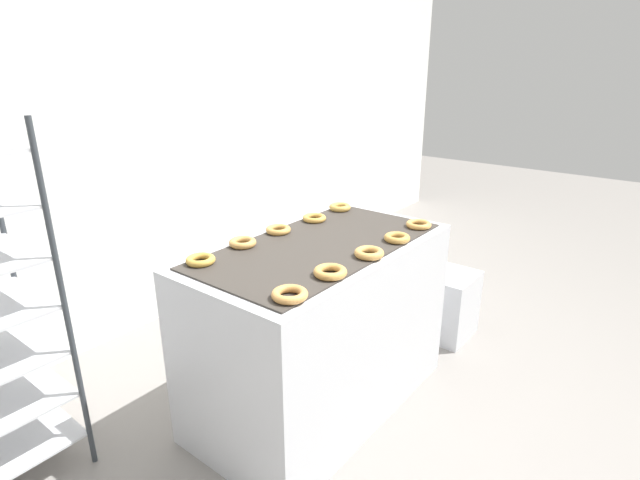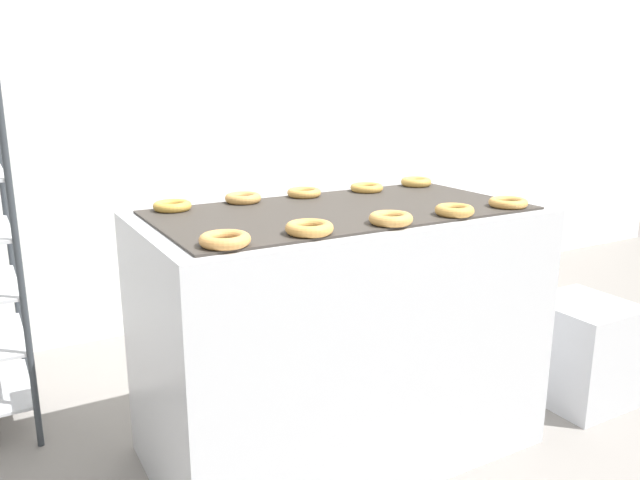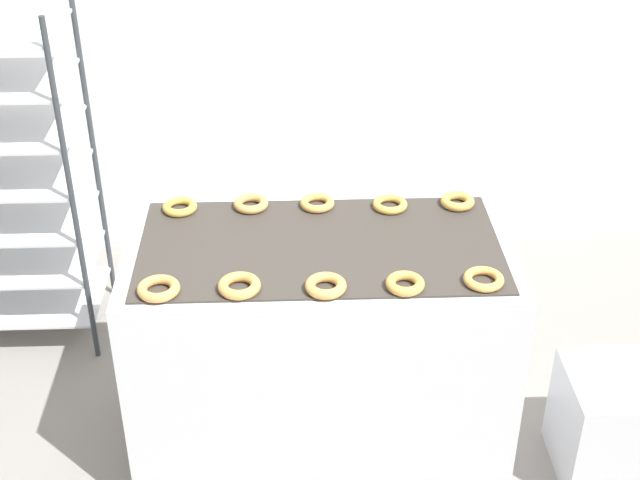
% 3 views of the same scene
% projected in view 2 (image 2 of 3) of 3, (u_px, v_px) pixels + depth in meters
% --- Properties ---
extents(wall_back, '(8.00, 0.05, 2.80)m').
position_uv_depth(wall_back, '(193.00, 70.00, 3.29)').
color(wall_back, white).
rests_on(wall_back, ground_plane).
extents(fryer_machine, '(1.37, 0.73, 0.91)m').
position_uv_depth(fryer_machine, '(341.00, 333.00, 2.25)').
color(fryer_machine, silver).
rests_on(fryer_machine, ground_plane).
extents(glaze_bin, '(0.36, 0.38, 0.44)m').
position_uv_depth(glaze_bin, '(580.00, 352.00, 2.66)').
color(glaze_bin, silver).
rests_on(glaze_bin, ground_plane).
extents(donut_near_leftmost, '(0.14, 0.14, 0.03)m').
position_uv_depth(donut_near_leftmost, '(225.00, 240.00, 1.65)').
color(donut_near_leftmost, '#D7974E').
rests_on(donut_near_leftmost, fryer_machine).
extents(donut_near_left, '(0.14, 0.14, 0.03)m').
position_uv_depth(donut_near_left, '(309.00, 228.00, 1.78)').
color(donut_near_left, gold).
rests_on(donut_near_left, fryer_machine).
extents(donut_near_center, '(0.14, 0.14, 0.03)m').
position_uv_depth(donut_near_center, '(391.00, 219.00, 1.91)').
color(donut_near_center, tan).
rests_on(donut_near_center, fryer_machine).
extents(donut_near_right, '(0.13, 0.13, 0.03)m').
position_uv_depth(donut_near_right, '(454.00, 210.00, 2.03)').
color(donut_near_right, gold).
rests_on(donut_near_right, fryer_machine).
extents(donut_near_rightmost, '(0.13, 0.13, 0.03)m').
position_uv_depth(donut_near_rightmost, '(508.00, 203.00, 2.17)').
color(donut_near_rightmost, '#D79B4D').
rests_on(donut_near_rightmost, fryer_machine).
extents(donut_far_leftmost, '(0.13, 0.13, 0.03)m').
position_uv_depth(donut_far_leftmost, '(172.00, 206.00, 2.11)').
color(donut_far_leftmost, gold).
rests_on(donut_far_leftmost, fryer_machine).
extents(donut_far_left, '(0.13, 0.13, 0.03)m').
position_uv_depth(donut_far_left, '(243.00, 198.00, 2.25)').
color(donut_far_left, tan).
rests_on(donut_far_left, fryer_machine).
extents(donut_far_center, '(0.13, 0.13, 0.03)m').
position_uv_depth(donut_far_center, '(303.00, 193.00, 2.36)').
color(donut_far_center, gold).
rests_on(donut_far_center, fryer_machine).
extents(donut_far_right, '(0.13, 0.13, 0.03)m').
position_uv_depth(donut_far_right, '(367.00, 188.00, 2.48)').
color(donut_far_right, gold).
rests_on(donut_far_right, fryer_machine).
extents(donut_far_rightmost, '(0.13, 0.13, 0.03)m').
position_uv_depth(donut_far_rightmost, '(416.00, 182.00, 2.61)').
color(donut_far_rightmost, gold).
rests_on(donut_far_rightmost, fryer_machine).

